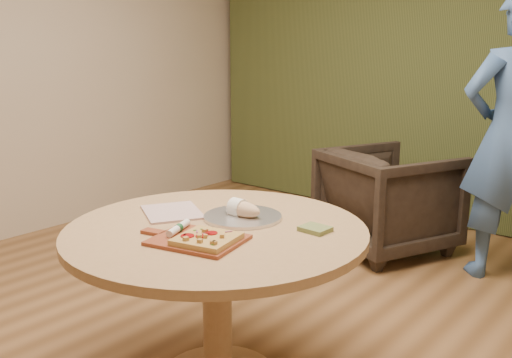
{
  "coord_description": "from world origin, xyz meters",
  "views": [
    {
      "loc": [
        1.82,
        -1.84,
        1.52
      ],
      "look_at": [
        0.09,
        0.25,
        0.88
      ],
      "focal_mm": 40.0,
      "sensor_mm": 36.0,
      "label": 1
    }
  ],
  "objects_px": {
    "flatbread_pizza": "(207,239)",
    "serving_tray": "(243,217)",
    "bread_roll": "(241,209)",
    "pedestal_table": "(216,258)",
    "pizza_paddle": "(196,240)",
    "cutlery_roll": "(179,228)",
    "armchair": "(388,195)"
  },
  "relations": [
    {
      "from": "flatbread_pizza",
      "to": "serving_tray",
      "type": "relative_size",
      "value": 0.74
    },
    {
      "from": "flatbread_pizza",
      "to": "bread_roll",
      "type": "height_order",
      "value": "bread_roll"
    },
    {
      "from": "pedestal_table",
      "to": "pizza_paddle",
      "type": "distance_m",
      "value": 0.25
    },
    {
      "from": "serving_tray",
      "to": "bread_roll",
      "type": "relative_size",
      "value": 1.84
    },
    {
      "from": "serving_tray",
      "to": "bread_roll",
      "type": "distance_m",
      "value": 0.04
    },
    {
      "from": "cutlery_roll",
      "to": "armchair",
      "type": "relative_size",
      "value": 0.23
    },
    {
      "from": "flatbread_pizza",
      "to": "bread_roll",
      "type": "xyz_separation_m",
      "value": [
        -0.13,
        0.36,
        0.02
      ]
    },
    {
      "from": "cutlery_roll",
      "to": "armchair",
      "type": "bearing_deg",
      "value": 73.26
    },
    {
      "from": "pedestal_table",
      "to": "armchair",
      "type": "xyz_separation_m",
      "value": [
        -0.22,
        2.1,
        -0.18
      ]
    },
    {
      "from": "flatbread_pizza",
      "to": "serving_tray",
      "type": "height_order",
      "value": "flatbread_pizza"
    },
    {
      "from": "pedestal_table",
      "to": "armchair",
      "type": "bearing_deg",
      "value": 96.02
    },
    {
      "from": "armchair",
      "to": "pizza_paddle",
      "type": "bearing_deg",
      "value": 120.8
    },
    {
      "from": "pedestal_table",
      "to": "pizza_paddle",
      "type": "height_order",
      "value": "pizza_paddle"
    },
    {
      "from": "pedestal_table",
      "to": "bread_roll",
      "type": "distance_m",
      "value": 0.25
    },
    {
      "from": "pedestal_table",
      "to": "flatbread_pizza",
      "type": "height_order",
      "value": "flatbread_pizza"
    },
    {
      "from": "pedestal_table",
      "to": "armchair",
      "type": "distance_m",
      "value": 2.12
    },
    {
      "from": "flatbread_pizza",
      "to": "cutlery_roll",
      "type": "height_order",
      "value": "flatbread_pizza"
    },
    {
      "from": "bread_roll",
      "to": "armchair",
      "type": "bearing_deg",
      "value": 96.46
    },
    {
      "from": "pizza_paddle",
      "to": "bread_roll",
      "type": "bearing_deg",
      "value": 88.33
    },
    {
      "from": "pizza_paddle",
      "to": "cutlery_roll",
      "type": "distance_m",
      "value": 0.12
    },
    {
      "from": "serving_tray",
      "to": "flatbread_pizza",
      "type": "bearing_deg",
      "value": -71.02
    },
    {
      "from": "flatbread_pizza",
      "to": "cutlery_roll",
      "type": "relative_size",
      "value": 1.36
    },
    {
      "from": "pizza_paddle",
      "to": "cutlery_roll",
      "type": "xyz_separation_m",
      "value": [
        -0.11,
        0.01,
        0.02
      ]
    },
    {
      "from": "serving_tray",
      "to": "bread_roll",
      "type": "xyz_separation_m",
      "value": [
        -0.01,
        0.0,
        0.04
      ]
    },
    {
      "from": "flatbread_pizza",
      "to": "pizza_paddle",
      "type": "bearing_deg",
      "value": 176.71
    },
    {
      "from": "pizza_paddle",
      "to": "serving_tray",
      "type": "distance_m",
      "value": 0.36
    },
    {
      "from": "pizza_paddle",
      "to": "serving_tray",
      "type": "height_order",
      "value": "serving_tray"
    },
    {
      "from": "pizza_paddle",
      "to": "flatbread_pizza",
      "type": "height_order",
      "value": "flatbread_pizza"
    },
    {
      "from": "pedestal_table",
      "to": "serving_tray",
      "type": "distance_m",
      "value": 0.23
    },
    {
      "from": "pedestal_table",
      "to": "flatbread_pizza",
      "type": "distance_m",
      "value": 0.28
    },
    {
      "from": "pedestal_table",
      "to": "bread_roll",
      "type": "relative_size",
      "value": 6.8
    },
    {
      "from": "bread_roll",
      "to": "armchair",
      "type": "distance_m",
      "value": 1.98
    }
  ]
}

